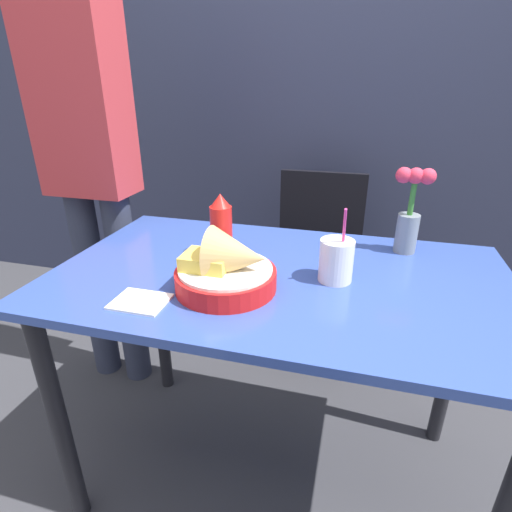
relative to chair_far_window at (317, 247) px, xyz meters
The scene contains 10 objects.
ground_plane 0.96m from the chair_far_window, 91.26° to the right, with size 12.00×12.00×0.00m, color #38383D.
wall_window 0.88m from the chair_far_window, 92.57° to the left, with size 7.00×0.06×2.60m.
dining_table 0.81m from the chair_far_window, 91.26° to the right, with size 1.22×0.71×0.76m.
chair_far_window is the anchor object (origin of this frame).
food_basket 0.98m from the chair_far_window, 97.35° to the right, with size 0.25×0.25×0.16m.
ketchup_bottle 0.83m from the chair_far_window, 105.88° to the right, with size 0.06×0.06×0.19m.
drink_cup 0.87m from the chair_far_window, 80.80° to the right, with size 0.09×0.09×0.20m.
flower_vase 0.74m from the chair_far_window, 60.30° to the right, with size 0.11×0.06×0.25m.
napkin 1.11m from the chair_far_window, 106.08° to the right, with size 0.13×0.10×0.01m.
person_standing 1.06m from the chair_far_window, 149.55° to the right, with size 0.32×0.19×1.75m.
Camera 1 is at (0.19, -0.95, 1.24)m, focal length 28.00 mm.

